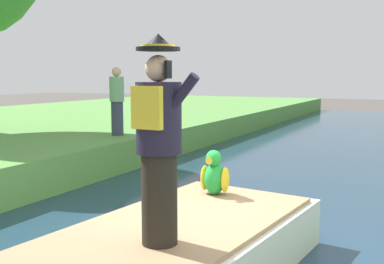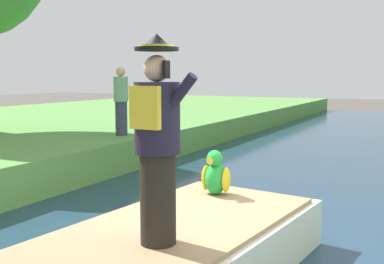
{
  "view_description": "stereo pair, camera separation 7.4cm",
  "coord_description": "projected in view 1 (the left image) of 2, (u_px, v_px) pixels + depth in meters",
  "views": [
    {
      "loc": [
        2.24,
        -4.66,
        2.21
      ],
      "look_at": [
        0.04,
        -0.31,
        1.61
      ],
      "focal_mm": 43.44,
      "sensor_mm": 36.0,
      "label": 1
    },
    {
      "loc": [
        2.3,
        -4.62,
        2.21
      ],
      "look_at": [
        0.04,
        -0.31,
        1.61
      ],
      "focal_mm": 43.44,
      "sensor_mm": 36.0,
      "label": 2
    }
  ],
  "objects": [
    {
      "name": "person_pirate",
      "position": [
        159.0,
        141.0,
        4.04
      ],
      "size": [
        0.61,
        0.42,
        1.85
      ],
      "rotation": [
        0.0,
        0.0,
        0.01
      ],
      "color": "black",
      "rests_on": "boat"
    },
    {
      "name": "canal_water",
      "position": [
        201.0,
        262.0,
        5.39
      ],
      "size": [
        7.0,
        48.0,
        0.1
      ],
      "primitive_type": "cube",
      "color": "#1E384C",
      "rests_on": "ground"
    },
    {
      "name": "parrot_plush",
      "position": [
        215.0,
        175.0,
        5.83
      ],
      "size": [
        0.36,
        0.35,
        0.57
      ],
      "color": "green",
      "rests_on": "boat"
    },
    {
      "name": "boat",
      "position": [
        162.0,
        260.0,
        4.57
      ],
      "size": [
        2.24,
        4.37,
        0.61
      ],
      "color": "silver",
      "rests_on": "canal_water"
    },
    {
      "name": "person_bystander",
      "position": [
        117.0,
        101.0,
        10.87
      ],
      "size": [
        0.34,
        0.34,
        1.6
      ],
      "color": "#33384C",
      "rests_on": "grass_bank_near"
    }
  ]
}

